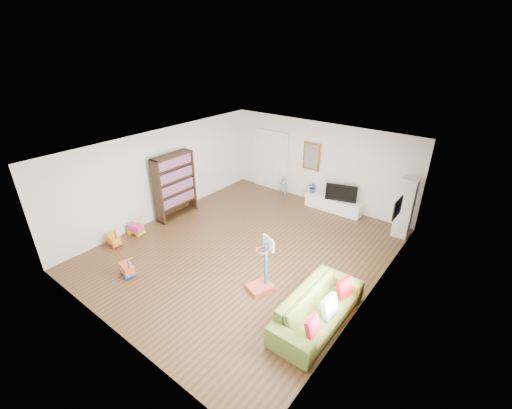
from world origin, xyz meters
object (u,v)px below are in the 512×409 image
Objects in this scene: sofa at (318,308)px; basketball_hoop at (260,265)px; bookshelf at (175,186)px; media_console at (333,204)px.

basketball_hoop is (-1.48, 0.08, 0.31)m from sofa.
bookshelf reaches higher than sofa.
bookshelf reaches higher than basketball_hoop.
bookshelf is at bearing 77.48° from sofa.
media_console is at bearing 23.23° from sofa.
basketball_hoop is (0.47, -4.53, 0.44)m from media_console.
sofa is 1.51m from basketball_hoop.
media_console is 0.92× the size of bookshelf.
bookshelf is at bearing -176.02° from basketball_hoop.
bookshelf is 4.37m from basketball_hoop.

